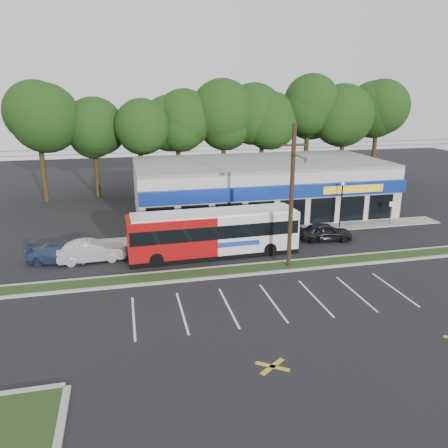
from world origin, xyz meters
TOP-DOWN VIEW (x-y plane):
  - ground at (0.00, 0.00)m, footprint 120.00×120.00m
  - grass_strip at (0.00, 1.00)m, footprint 40.00×1.60m
  - curb_south at (0.00, 0.15)m, footprint 40.00×0.25m
  - curb_north at (0.00, 1.85)m, footprint 40.00×0.25m
  - sidewalk at (5.00, 9.00)m, footprint 32.00×2.20m
  - strip_mall at (5.50, 15.91)m, footprint 25.00×12.55m
  - utility_pole at (2.83, 0.93)m, footprint 50.00×2.77m
  - lamp_post at (11.00, 8.80)m, footprint 0.30×0.30m
  - sign_post at (16.00, 8.57)m, footprint 0.45×0.10m
  - tree_line at (4.00, 26.00)m, footprint 46.76×6.76m
  - metrobus at (-1.70, 4.50)m, footprint 12.93×3.11m
  - car_dark at (8.10, 5.79)m, footprint 4.60×2.39m
  - car_silver at (-10.69, 5.28)m, footprint 4.93×2.04m
  - car_blue at (-13.00, 5.63)m, footprint 4.73×2.48m
  - pedestrian_a at (2.12, 7.86)m, footprint 0.78×0.63m
  - pedestrian_b at (6.45, 8.50)m, footprint 0.85×0.73m

SIDE VIEW (x-z plane):
  - ground at x=0.00m, z-range 0.00..0.00m
  - sidewalk at x=5.00m, z-range 0.00..0.10m
  - grass_strip at x=0.00m, z-range 0.00..0.12m
  - curb_south at x=0.00m, z-range 0.00..0.14m
  - curb_north at x=0.00m, z-range 0.00..0.14m
  - car_blue at x=-13.00m, z-range 0.00..1.31m
  - car_dark at x=8.10m, z-range 0.00..1.50m
  - pedestrian_b at x=6.45m, z-range 0.00..1.52m
  - car_silver at x=-10.69m, z-range 0.00..1.59m
  - pedestrian_a at x=2.12m, z-range 0.00..1.84m
  - sign_post at x=16.00m, z-range 0.44..2.67m
  - metrobus at x=-1.70m, z-range 0.10..3.56m
  - strip_mall at x=5.50m, z-range 0.00..5.30m
  - lamp_post at x=11.00m, z-range 0.55..4.80m
  - utility_pole at x=2.83m, z-range 0.41..10.41m
  - tree_line at x=4.00m, z-range 2.50..14.33m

